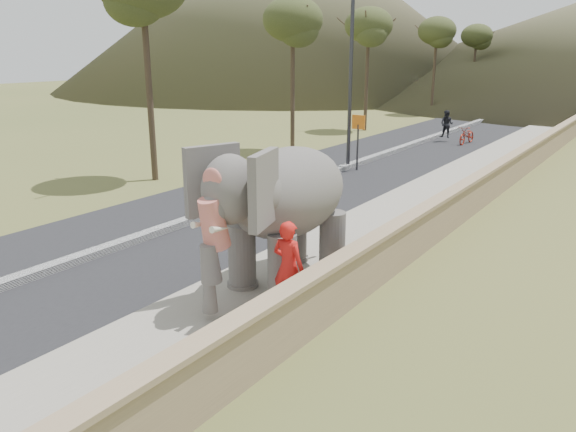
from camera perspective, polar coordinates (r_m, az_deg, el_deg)
The scene contains 10 objects.
ground at distance 12.64m, azimuth -0.25°, elevation -7.05°, with size 160.00×160.00×0.00m, color olive.
road at distance 23.26m, azimuth 3.67°, elevation 3.99°, with size 7.00×120.00×0.03m, color black.
median at distance 23.24m, azimuth 3.68°, elevation 4.22°, with size 0.35×120.00×0.22m, color black.
walkway at distance 21.20m, azimuth 15.35°, elevation 2.35°, with size 3.00×120.00×0.15m, color #9E9687.
parapet at distance 20.63m, azimuth 19.76°, elevation 2.94°, with size 0.30×120.00×1.10m, color tan.
lamppost at distance 24.34m, azimuth 7.11°, elevation 16.00°, with size 1.76×0.36×8.00m.
signboard at distance 24.39m, azimuth 7.13°, elevation 8.38°, with size 0.60×0.08×2.40m.
hill_left at distance 78.66m, azimuth -0.18°, elevation 20.90°, with size 60.00×60.00×22.00m, color brown.
elephant_and_man at distance 12.13m, azimuth 0.08°, elevation 0.41°, with size 2.41×4.33×3.10m.
motorcyclist at distance 33.07m, azimuth 17.05°, elevation 8.23°, with size 1.98×1.93×1.79m.
Camera 1 is at (6.60, -9.51, 5.06)m, focal length 35.00 mm.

